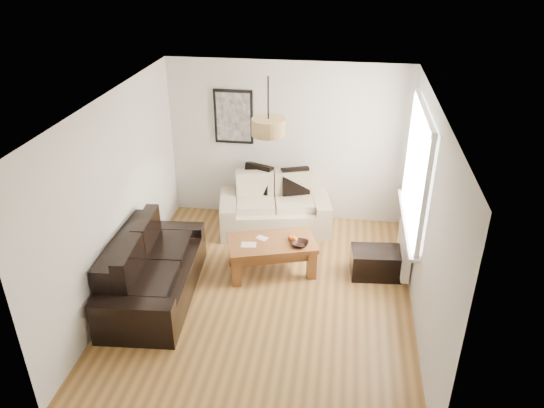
# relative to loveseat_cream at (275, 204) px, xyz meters

# --- Properties ---
(floor) EXTENTS (4.50, 4.50, 0.00)m
(floor) POSITION_rel_loveseat_cream_xyz_m (0.13, -1.78, -0.43)
(floor) COLOR brown
(floor) RESTS_ON ground
(ceiling) EXTENTS (3.80, 4.50, 0.00)m
(ceiling) POSITION_rel_loveseat_cream_xyz_m (0.13, -1.78, 2.17)
(ceiling) COLOR white
(ceiling) RESTS_ON floor
(wall_back) EXTENTS (3.80, 0.04, 2.60)m
(wall_back) POSITION_rel_loveseat_cream_xyz_m (0.13, 0.47, 0.87)
(wall_back) COLOR silver
(wall_back) RESTS_ON floor
(wall_front) EXTENTS (3.80, 0.04, 2.60)m
(wall_front) POSITION_rel_loveseat_cream_xyz_m (0.13, -4.03, 0.87)
(wall_front) COLOR silver
(wall_front) RESTS_ON floor
(wall_left) EXTENTS (0.04, 4.50, 2.60)m
(wall_left) POSITION_rel_loveseat_cream_xyz_m (-1.77, -1.78, 0.87)
(wall_left) COLOR silver
(wall_left) RESTS_ON floor
(wall_right) EXTENTS (0.04, 4.50, 2.60)m
(wall_right) POSITION_rel_loveseat_cream_xyz_m (2.03, -1.78, 0.87)
(wall_right) COLOR silver
(wall_right) RESTS_ON floor
(window_bay) EXTENTS (0.14, 1.90, 1.60)m
(window_bay) POSITION_rel_loveseat_cream_xyz_m (1.99, -0.98, 1.17)
(window_bay) COLOR white
(window_bay) RESTS_ON wall_right
(radiator) EXTENTS (0.10, 0.90, 0.52)m
(radiator) POSITION_rel_loveseat_cream_xyz_m (1.95, -0.98, -0.05)
(radiator) COLOR white
(radiator) RESTS_ON wall_right
(poster) EXTENTS (0.62, 0.04, 0.87)m
(poster) POSITION_rel_loveseat_cream_xyz_m (-0.72, 0.44, 1.27)
(poster) COLOR black
(poster) RESTS_ON wall_back
(pendant_shade) EXTENTS (0.40, 0.40, 0.20)m
(pendant_shade) POSITION_rel_loveseat_cream_xyz_m (0.13, -1.48, 1.80)
(pendant_shade) COLOR tan
(pendant_shade) RESTS_ON ceiling
(loveseat_cream) EXTENTS (1.88, 1.27, 0.86)m
(loveseat_cream) POSITION_rel_loveseat_cream_xyz_m (0.00, 0.00, 0.00)
(loveseat_cream) COLOR #C1B29B
(loveseat_cream) RESTS_ON floor
(sofa_leather) EXTENTS (1.12, 2.07, 0.87)m
(sofa_leather) POSITION_rel_loveseat_cream_xyz_m (-1.30, -1.99, 0.00)
(sofa_leather) COLOR black
(sofa_leather) RESTS_ON floor
(coffee_table) EXTENTS (1.33, 0.98, 0.49)m
(coffee_table) POSITION_rel_loveseat_cream_xyz_m (0.13, -1.22, -0.18)
(coffee_table) COLOR brown
(coffee_table) RESTS_ON floor
(ottoman) EXTENTS (0.73, 0.50, 0.39)m
(ottoman) POSITION_rel_loveseat_cream_xyz_m (1.58, -1.10, -0.23)
(ottoman) COLOR black
(ottoman) RESTS_ON floor
(cushion_left) EXTENTS (0.48, 0.30, 0.46)m
(cushion_left) POSITION_rel_loveseat_cream_xyz_m (-0.30, 0.21, 0.34)
(cushion_left) COLOR black
(cushion_left) RESTS_ON loveseat_cream
(cushion_right) EXTENTS (0.46, 0.28, 0.44)m
(cushion_right) POSITION_rel_loveseat_cream_xyz_m (0.30, 0.21, 0.33)
(cushion_right) COLOR black
(cushion_right) RESTS_ON loveseat_cream
(fruit_bowl) EXTENTS (0.25, 0.25, 0.06)m
(fruit_bowl) POSITION_rel_loveseat_cream_xyz_m (0.53, -1.27, 0.09)
(fruit_bowl) COLOR black
(fruit_bowl) RESTS_ON coffee_table
(orange_a) EXTENTS (0.10, 0.10, 0.08)m
(orange_a) POSITION_rel_loveseat_cream_xyz_m (0.43, -1.17, 0.10)
(orange_a) COLOR #FF5015
(orange_a) RESTS_ON fruit_bowl
(orange_b) EXTENTS (0.08, 0.08, 0.07)m
(orange_b) POSITION_rel_loveseat_cream_xyz_m (0.45, -1.18, 0.10)
(orange_b) COLOR #DA5F12
(orange_b) RESTS_ON fruit_bowl
(orange_c) EXTENTS (0.09, 0.09, 0.08)m
(orange_c) POSITION_rel_loveseat_cream_xyz_m (0.39, -1.15, 0.10)
(orange_c) COLOR orange
(orange_c) RESTS_ON fruit_bowl
(papers) EXTENTS (0.22, 0.16, 0.01)m
(papers) POSITION_rel_loveseat_cream_xyz_m (-0.16, -1.35, 0.06)
(papers) COLOR beige
(papers) RESTS_ON coffee_table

